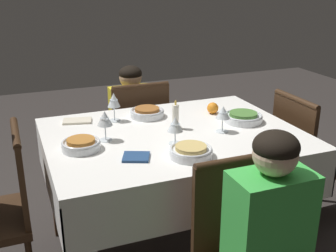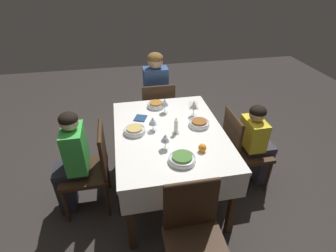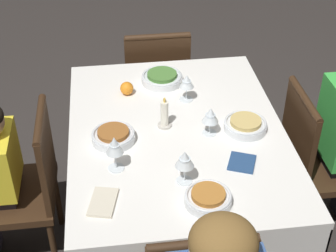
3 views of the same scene
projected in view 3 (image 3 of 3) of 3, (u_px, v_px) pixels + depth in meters
The scene contains 17 objects.
ground_plane at pixel (175, 239), 2.89m from camera, with size 8.00×8.00×0.00m, color #332D2B.
dining_table at pixel (177, 145), 2.50m from camera, with size 1.35×1.02×0.77m.
chair_south at pixel (317, 158), 2.71m from camera, with size 0.43×0.43×0.88m.
chair_north at pixel (25, 184), 2.54m from camera, with size 0.43×0.43×0.88m.
chair_east at pixel (155, 81), 3.34m from camera, with size 0.43×0.43×0.88m.
bowl_west at pixel (208, 198), 2.03m from camera, with size 0.19×0.19×0.06m.
wine_glass_west at pixel (185, 160), 2.08m from camera, with size 0.08×0.08×0.16m.
bowl_south at pixel (245, 125), 2.43m from camera, with size 0.20×0.20×0.06m.
wine_glass_south at pixel (210, 116), 2.36m from camera, with size 0.08×0.08×0.14m.
bowl_north at pixel (113, 136), 2.36m from camera, with size 0.20×0.20×0.06m.
wine_glass_north at pixel (114, 146), 2.14m from camera, with size 0.07×0.07×0.17m.
bowl_east at pixel (162, 78), 2.78m from camera, with size 0.22×0.22×0.06m.
wine_glass_east at pixel (187, 82), 2.59m from camera, with size 0.08×0.08×0.15m.
candle_centerpiece at pixel (165, 116), 2.43m from camera, with size 0.07×0.07×0.16m.
orange_fruit at pixel (127, 88), 2.68m from camera, with size 0.07×0.07×0.07m, color orange.
napkin_red_folded at pixel (103, 202), 2.04m from camera, with size 0.18×0.13×0.01m.
napkin_spare_side at pixel (242, 162), 2.24m from camera, with size 0.16×0.15×0.01m.
Camera 3 is at (-1.94, 0.30, 2.21)m, focal length 55.00 mm.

